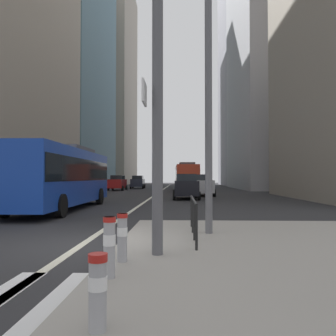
{
  "coord_description": "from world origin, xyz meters",
  "views": [
    {
      "loc": [
        2.47,
        -8.49,
        1.69
      ],
      "look_at": [
        1.4,
        20.19,
        2.45
      ],
      "focal_mm": 37.23,
      "sensor_mm": 36.0,
      "label": 1
    }
  ],
  "objects_px": {
    "bollard_left": "(109,244)",
    "car_oncoming_mid": "(118,183)",
    "city_bus_blue_oncoming": "(62,174)",
    "car_receding_near": "(203,185)",
    "traffic_signal_gantry": "(69,60)",
    "car_oncoming_far": "(138,182)",
    "bollard_front": "(98,288)",
    "street_lamp_post": "(208,49)",
    "city_bus_red_distant": "(186,176)",
    "city_bus_red_receding": "(186,176)",
    "bollard_right": "(122,235)",
    "car_receding_far": "(186,186)"
  },
  "relations": [
    {
      "from": "bollard_left",
      "to": "car_oncoming_mid",
      "type": "bearing_deg",
      "value": 100.22
    },
    {
      "from": "city_bus_blue_oncoming",
      "to": "car_oncoming_mid",
      "type": "height_order",
      "value": "city_bus_blue_oncoming"
    },
    {
      "from": "car_receding_near",
      "to": "traffic_signal_gantry",
      "type": "distance_m",
      "value": 25.44
    },
    {
      "from": "city_bus_blue_oncoming",
      "to": "bollard_left",
      "type": "height_order",
      "value": "city_bus_blue_oncoming"
    },
    {
      "from": "city_bus_blue_oncoming",
      "to": "car_oncoming_far",
      "type": "relative_size",
      "value": 2.55
    },
    {
      "from": "car_receding_near",
      "to": "bollard_front",
      "type": "height_order",
      "value": "car_receding_near"
    },
    {
      "from": "traffic_signal_gantry",
      "to": "bollard_left",
      "type": "distance_m",
      "value": 3.96
    },
    {
      "from": "city_bus_blue_oncoming",
      "to": "bollard_left",
      "type": "relative_size",
      "value": 12.18
    },
    {
      "from": "car_oncoming_far",
      "to": "street_lamp_post",
      "type": "distance_m",
      "value": 43.47
    },
    {
      "from": "city_bus_red_distant",
      "to": "car_oncoming_mid",
      "type": "bearing_deg",
      "value": -119.68
    },
    {
      "from": "city_bus_red_distant",
      "to": "bollard_left",
      "type": "distance_m",
      "value": 55.84
    },
    {
      "from": "city_bus_blue_oncoming",
      "to": "street_lamp_post",
      "type": "bearing_deg",
      "value": -49.94
    },
    {
      "from": "traffic_signal_gantry",
      "to": "bollard_left",
      "type": "height_order",
      "value": "traffic_signal_gantry"
    },
    {
      "from": "city_bus_blue_oncoming",
      "to": "car_receding_near",
      "type": "xyz_separation_m",
      "value": [
        8.21,
        13.86,
        -0.85
      ]
    },
    {
      "from": "city_bus_red_receding",
      "to": "car_oncoming_far",
      "type": "distance_m",
      "value": 11.78
    },
    {
      "from": "city_bus_blue_oncoming",
      "to": "city_bus_red_receding",
      "type": "height_order",
      "value": "same"
    },
    {
      "from": "traffic_signal_gantry",
      "to": "street_lamp_post",
      "type": "xyz_separation_m",
      "value": [
        3.05,
        2.7,
        1.2
      ]
    },
    {
      "from": "city_bus_blue_oncoming",
      "to": "car_receding_near",
      "type": "distance_m",
      "value": 16.13
    },
    {
      "from": "traffic_signal_gantry",
      "to": "bollard_left",
      "type": "bearing_deg",
      "value": -53.93
    },
    {
      "from": "city_bus_red_receding",
      "to": "street_lamp_post",
      "type": "distance_m",
      "value": 33.51
    },
    {
      "from": "city_bus_red_receding",
      "to": "car_receding_near",
      "type": "bearing_deg",
      "value": -83.22
    },
    {
      "from": "car_oncoming_far",
      "to": "bollard_front",
      "type": "distance_m",
      "value": 49.12
    },
    {
      "from": "car_oncoming_mid",
      "to": "traffic_signal_gantry",
      "type": "xyz_separation_m",
      "value": [
        5.96,
        -38.02,
        3.09
      ]
    },
    {
      "from": "city_bus_red_distant",
      "to": "bollard_right",
      "type": "relative_size",
      "value": 12.58
    },
    {
      "from": "car_oncoming_far",
      "to": "city_bus_red_distant",
      "type": "bearing_deg",
      "value": 49.75
    },
    {
      "from": "city_bus_red_distant",
      "to": "street_lamp_post",
      "type": "relative_size",
      "value": 1.38
    },
    {
      "from": "city_bus_red_receding",
      "to": "car_receding_near",
      "type": "relative_size",
      "value": 2.68
    },
    {
      "from": "city_bus_red_distant",
      "to": "bollard_front",
      "type": "relative_size",
      "value": 14.29
    },
    {
      "from": "city_bus_red_receding",
      "to": "car_receding_far",
      "type": "height_order",
      "value": "city_bus_red_receding"
    },
    {
      "from": "bollard_right",
      "to": "bollard_left",
      "type": "bearing_deg",
      "value": -91.24
    },
    {
      "from": "car_oncoming_mid",
      "to": "traffic_signal_gantry",
      "type": "distance_m",
      "value": 38.6
    },
    {
      "from": "car_receding_far",
      "to": "bollard_left",
      "type": "bearing_deg",
      "value": -93.91
    },
    {
      "from": "city_bus_red_receding",
      "to": "car_oncoming_mid",
      "type": "distance_m",
      "value": 9.15
    },
    {
      "from": "city_bus_red_distant",
      "to": "bollard_right",
      "type": "bearing_deg",
      "value": -92.13
    },
    {
      "from": "car_oncoming_far",
      "to": "street_lamp_post",
      "type": "bearing_deg",
      "value": -80.31
    },
    {
      "from": "car_oncoming_mid",
      "to": "bollard_front",
      "type": "distance_m",
      "value": 42.13
    },
    {
      "from": "car_receding_near",
      "to": "bollard_right",
      "type": "bearing_deg",
      "value": -96.82
    },
    {
      "from": "city_bus_blue_oncoming",
      "to": "car_oncoming_far",
      "type": "height_order",
      "value": "city_bus_blue_oncoming"
    },
    {
      "from": "car_oncoming_mid",
      "to": "car_oncoming_far",
      "type": "height_order",
      "value": "same"
    },
    {
      "from": "city_bus_blue_oncoming",
      "to": "city_bus_red_distant",
      "type": "xyz_separation_m",
      "value": [
        7.2,
        43.14,
        -0.0
      ]
    },
    {
      "from": "city_bus_red_receding",
      "to": "city_bus_blue_oncoming",
      "type": "bearing_deg",
      "value": -105.41
    },
    {
      "from": "traffic_signal_gantry",
      "to": "street_lamp_post",
      "type": "distance_m",
      "value": 4.25
    },
    {
      "from": "car_receding_near",
      "to": "traffic_signal_gantry",
      "type": "height_order",
      "value": "traffic_signal_gantry"
    },
    {
      "from": "car_receding_far",
      "to": "street_lamp_post",
      "type": "bearing_deg",
      "value": -88.78
    },
    {
      "from": "city_bus_red_receding",
      "to": "car_receding_near",
      "type": "distance_m",
      "value": 11.25
    },
    {
      "from": "city_bus_blue_oncoming",
      "to": "car_receding_near",
      "type": "height_order",
      "value": "city_bus_blue_oncoming"
    },
    {
      "from": "city_bus_red_distant",
      "to": "car_receding_near",
      "type": "relative_size",
      "value": 2.56
    },
    {
      "from": "car_oncoming_mid",
      "to": "car_receding_far",
      "type": "xyz_separation_m",
      "value": [
        8.64,
        -17.82,
        0.0
      ]
    },
    {
      "from": "traffic_signal_gantry",
      "to": "bollard_right",
      "type": "distance_m",
      "value": 3.69
    },
    {
      "from": "city_bus_red_receding",
      "to": "bollard_front",
      "type": "height_order",
      "value": "city_bus_red_receding"
    }
  ]
}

